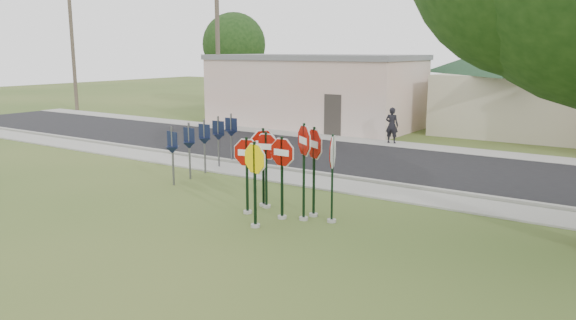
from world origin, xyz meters
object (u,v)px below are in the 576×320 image
Objects in this scene: stop_sign_left at (247,165)px; utility_pole_near at (218,41)px; pedestrian at (392,125)px; stop_sign_center at (282,167)px; stop_sign_yellow at (255,173)px.

utility_pole_near is (-13.11, 13.92, 3.60)m from stop_sign_left.
stop_sign_left is at bearing 90.73° from pedestrian.
stop_sign_center reaches higher than stop_sign_yellow.
pedestrian is at bearing -4.11° from utility_pole_near.
utility_pole_near is 12.35m from pedestrian.
pedestrian is (-2.55, 12.94, -0.51)m from stop_sign_center.
stop_sign_yellow is at bearing -98.08° from stop_sign_center.
stop_sign_yellow is 0.25× the size of utility_pole_near.
stop_sign_left is 13.17m from pedestrian.
utility_pole_near reaches higher than pedestrian.
stop_sign_center is 1.04× the size of stop_sign_left.
stop_sign_yellow reaches higher than stop_sign_left.
stop_sign_center is 0.25× the size of utility_pole_near.
stop_sign_left reaches higher than pedestrian.
utility_pole_near reaches higher than stop_sign_yellow.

